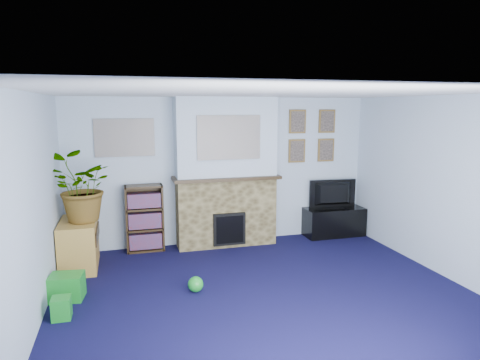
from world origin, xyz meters
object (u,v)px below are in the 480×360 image
object	(u,v)px
bookshelf	(145,219)
sideboard	(79,244)
tv_stand	(334,223)
television	(334,194)

from	to	relation	value
bookshelf	sideboard	distance (m)	1.08
tv_stand	bookshelf	world-z (taller)	bookshelf
bookshelf	sideboard	bearing A→B (deg)	-151.59
television	bookshelf	bearing A→B (deg)	3.33
tv_stand	television	size ratio (longest dim) A/B	1.23
tv_stand	sideboard	size ratio (longest dim) A/B	1.20
television	bookshelf	size ratio (longest dim) A/B	0.81
television	bookshelf	xyz separation A→B (m)	(-3.25, 0.06, -0.24)
bookshelf	tv_stand	bearing A→B (deg)	-1.35
tv_stand	bookshelf	distance (m)	3.26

